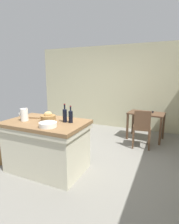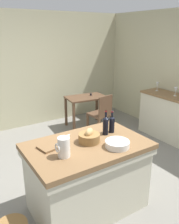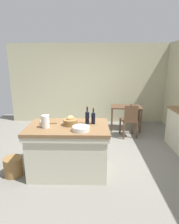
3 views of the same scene
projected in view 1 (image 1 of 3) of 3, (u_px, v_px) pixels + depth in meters
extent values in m
plane|color=slate|center=(77.00, 158.00, 3.67)|extent=(6.76, 6.76, 0.00)
cube|color=#B7B28E|center=(114.00, 87.00, 5.71)|extent=(5.32, 0.12, 2.60)
cube|color=brown|center=(46.00, 123.00, 3.09)|extent=(1.42, 0.91, 0.06)
cube|color=beige|center=(46.00, 127.00, 3.11)|extent=(1.40, 0.89, 0.08)
cube|color=beige|center=(47.00, 147.00, 3.19)|extent=(1.34, 0.83, 0.84)
cube|color=#513826|center=(146.00, 113.00, 4.63)|extent=(0.96, 0.66, 0.04)
cube|color=#513826|center=(127.00, 127.00, 4.71)|extent=(0.06, 0.06, 0.69)
cube|color=#513826|center=(160.00, 132.00, 4.30)|extent=(0.06, 0.06, 0.69)
cube|color=#513826|center=(133.00, 122.00, 5.12)|extent=(0.06, 0.06, 0.69)
cube|color=#513826|center=(163.00, 127.00, 4.71)|extent=(0.06, 0.06, 0.69)
cylinder|color=black|center=(153.00, 112.00, 4.59)|extent=(0.04, 0.04, 0.05)
cube|color=#513826|center=(142.00, 128.00, 4.18)|extent=(0.45, 0.45, 0.04)
cube|color=#513826|center=(142.00, 120.00, 3.96)|extent=(0.36, 0.08, 0.42)
cube|color=#513826|center=(149.00, 136.00, 4.35)|extent=(0.04, 0.04, 0.45)
cube|color=#513826|center=(134.00, 135.00, 4.45)|extent=(0.04, 0.04, 0.45)
cube|color=#513826|center=(149.00, 141.00, 4.01)|extent=(0.04, 0.04, 0.45)
cube|color=#513826|center=(133.00, 139.00, 4.11)|extent=(0.04, 0.04, 0.45)
cylinder|color=silver|center=(24.00, 115.00, 3.10)|extent=(0.13, 0.13, 0.22)
cone|color=silver|center=(26.00, 108.00, 3.06)|extent=(0.07, 0.04, 0.06)
torus|color=silver|center=(21.00, 114.00, 3.13)|extent=(0.02, 0.10, 0.10)
cylinder|color=silver|center=(48.00, 125.00, 2.75)|extent=(0.28, 0.28, 0.07)
cylinder|color=olive|center=(48.00, 118.00, 3.08)|extent=(0.26, 0.26, 0.11)
ellipsoid|color=tan|center=(48.00, 114.00, 3.06)|extent=(0.16, 0.14, 0.10)
cube|color=brown|center=(34.00, 117.00, 3.37)|extent=(0.34, 0.25, 0.02)
cylinder|color=black|center=(71.00, 117.00, 2.98)|extent=(0.07, 0.07, 0.20)
cone|color=black|center=(71.00, 111.00, 2.96)|extent=(0.07, 0.07, 0.02)
cylinder|color=black|center=(70.00, 108.00, 2.95)|extent=(0.03, 0.03, 0.07)
cylinder|color=maroon|center=(70.00, 106.00, 2.95)|extent=(0.03, 0.03, 0.01)
cylinder|color=black|center=(65.00, 116.00, 3.02)|extent=(0.07, 0.07, 0.22)
cone|color=black|center=(65.00, 109.00, 2.99)|extent=(0.07, 0.07, 0.03)
cylinder|color=black|center=(65.00, 106.00, 2.98)|extent=(0.03, 0.03, 0.08)
cylinder|color=maroon|center=(64.00, 104.00, 2.97)|extent=(0.03, 0.03, 0.01)
cylinder|color=olive|center=(2.00, 154.00, 3.50)|extent=(0.33, 0.33, 0.34)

